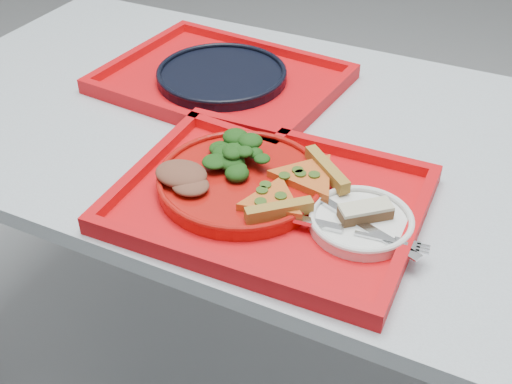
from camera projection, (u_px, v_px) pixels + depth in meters
table at (303, 170)px, 1.19m from camera, size 1.60×0.80×0.75m
tray_main at (270, 203)px, 0.98m from camera, size 0.46×0.36×0.01m
tray_far at (222, 83)px, 1.30m from camera, size 0.48×0.39×0.01m
dinner_plate at (241, 182)px, 1.00m from camera, size 0.26×0.26×0.02m
side_plate at (361, 223)px, 0.93m from camera, size 0.15×0.15×0.01m
navy_plate at (222, 76)px, 1.29m from camera, size 0.26×0.26×0.02m
pizza_slice_a at (273, 199)px, 0.94m from camera, size 0.15×0.15×0.02m
pizza_slice_b at (309, 174)px, 0.99m from camera, size 0.17×0.17×0.02m
salad_heap at (241, 150)px, 1.01m from camera, size 0.10×0.09×0.05m
meat_portion at (181, 174)px, 0.98m from camera, size 0.08×0.07×0.03m
dessert_bar at (366, 212)px, 0.92m from camera, size 0.08×0.07×0.02m
knife at (365, 225)px, 0.91m from camera, size 0.18×0.08×0.01m
fork at (353, 232)px, 0.89m from camera, size 0.19×0.04×0.01m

